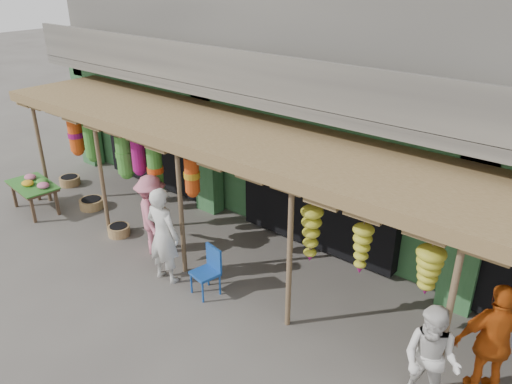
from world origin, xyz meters
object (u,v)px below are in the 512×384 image
Objects in this scene: flower_table at (34,186)px; person_front at (163,235)px; blue_chair at (209,268)px; person_shopper at (152,215)px; person_right at (431,361)px; person_vendor at (494,343)px.

person_front is (4.62, 0.07, 0.29)m from flower_table.
flower_table is at bearing -165.92° from blue_chair.
blue_chair is (5.56, 0.30, -0.16)m from flower_table.
flower_table is at bearing -5.33° from person_front.
person_shopper is (-0.95, 0.52, -0.10)m from person_front.
flower_table is 0.86× the size of person_shopper.
person_vendor reaches higher than person_right.
blue_chair is 4.10m from person_right.
flower_table is 4.63m from person_front.
person_right is at bearing -148.32° from person_shopper.
person_front is 5.04m from person_right.
person_shopper is (-1.89, 0.30, 0.34)m from blue_chair.
person_vendor is 6.55m from person_shopper.
flower_table is 0.77× the size of person_front.
flower_table is 3.72m from person_shopper.
person_right is at bearing 176.09° from person_front.
flower_table is 5.57m from blue_chair.
person_right reaches higher than flower_table.
blue_chair is 1.95m from person_shopper.
flower_table is 9.66m from person_right.
person_shopper is at bearing -32.53° from person_vendor.
person_front reaches higher than blue_chair.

